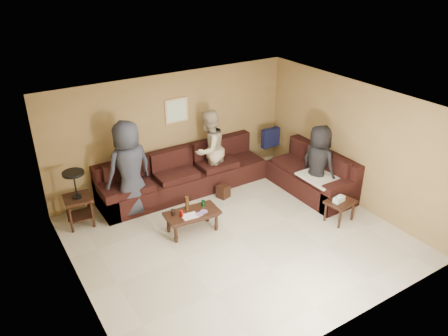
# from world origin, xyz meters

# --- Properties ---
(room) EXTENTS (5.60, 5.50, 2.50)m
(room) POSITION_xyz_m (0.00, 0.00, 1.66)
(room) COLOR #BBB59E
(room) RESTS_ON ground
(sectional_sofa) EXTENTS (4.65, 2.90, 0.97)m
(sectional_sofa) POSITION_xyz_m (0.81, 1.52, 0.33)
(sectional_sofa) COLOR black
(sectional_sofa) RESTS_ON ground
(coffee_table) EXTENTS (1.02, 0.56, 0.69)m
(coffee_table) POSITION_xyz_m (-0.59, 0.63, 0.35)
(coffee_table) COLOR black
(coffee_table) RESTS_ON ground
(end_table_left) EXTENTS (0.53, 0.53, 1.12)m
(end_table_left) POSITION_xyz_m (-2.27, 1.96, 0.59)
(end_table_left) COLOR black
(end_table_left) RESTS_ON ground
(side_table_right) EXTENTS (0.59, 0.51, 0.58)m
(side_table_right) POSITION_xyz_m (1.97, -0.56, 0.38)
(side_table_right) COLOR black
(side_table_right) RESTS_ON ground
(waste_bin) EXTENTS (0.29, 0.29, 0.27)m
(waste_bin) POSITION_xyz_m (0.57, 1.39, 0.14)
(waste_bin) COLOR black
(waste_bin) RESTS_ON ground
(wall_art) EXTENTS (0.52, 0.04, 0.52)m
(wall_art) POSITION_xyz_m (0.10, 2.48, 1.70)
(wall_art) COLOR tan
(wall_art) RESTS_ON ground
(person_left) EXTENTS (1.03, 0.77, 1.92)m
(person_left) POSITION_xyz_m (-1.26, 1.86, 0.96)
(person_left) COLOR #2B2F3D
(person_left) RESTS_ON ground
(person_middle) EXTENTS (1.04, 0.95, 1.74)m
(person_middle) POSITION_xyz_m (0.60, 2.00, 0.87)
(person_middle) COLOR tan
(person_middle) RESTS_ON ground
(person_right) EXTENTS (0.61, 0.86, 1.64)m
(person_right) POSITION_xyz_m (2.16, 0.30, 0.82)
(person_right) COLOR black
(person_right) RESTS_ON ground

